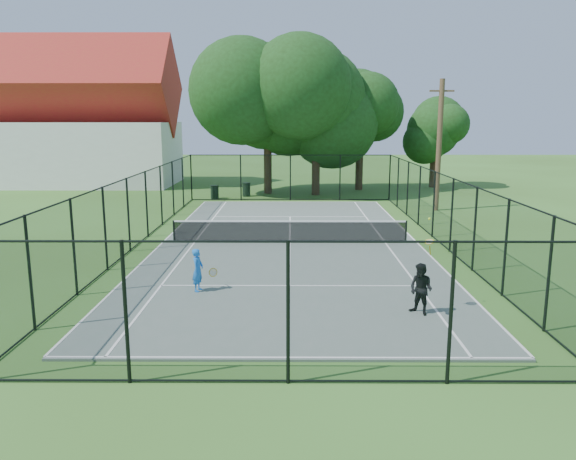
{
  "coord_description": "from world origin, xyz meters",
  "views": [
    {
      "loc": [
        0.06,
        -23.65,
        5.33
      ],
      "look_at": [
        -0.06,
        -3.0,
        1.2
      ],
      "focal_mm": 35.0,
      "sensor_mm": 36.0,
      "label": 1
    }
  ],
  "objects_px": {
    "player_blue": "(198,270)",
    "player_black": "(421,289)",
    "tennis_net": "(290,230)",
    "trash_bin_left": "(215,192)",
    "trash_bin_right": "(246,189)",
    "utility_pole": "(439,145)"
  },
  "relations": [
    {
      "from": "player_blue",
      "to": "tennis_net",
      "type": "bearing_deg",
      "value": 67.92
    },
    {
      "from": "utility_pole",
      "to": "trash_bin_left",
      "type": "bearing_deg",
      "value": 160.77
    },
    {
      "from": "trash_bin_right",
      "to": "utility_pole",
      "type": "distance_m",
      "value": 13.46
    },
    {
      "from": "tennis_net",
      "to": "player_blue",
      "type": "distance_m",
      "value": 7.5
    },
    {
      "from": "trash_bin_right",
      "to": "player_blue",
      "type": "height_order",
      "value": "player_blue"
    },
    {
      "from": "utility_pole",
      "to": "player_black",
      "type": "distance_m",
      "value": 18.94
    },
    {
      "from": "trash_bin_left",
      "to": "tennis_net",
      "type": "bearing_deg",
      "value": -69.69
    },
    {
      "from": "tennis_net",
      "to": "player_black",
      "type": "bearing_deg",
      "value": -68.28
    },
    {
      "from": "trash_bin_left",
      "to": "player_black",
      "type": "height_order",
      "value": "player_black"
    },
    {
      "from": "tennis_net",
      "to": "player_blue",
      "type": "bearing_deg",
      "value": -112.08
    },
    {
      "from": "tennis_net",
      "to": "trash_bin_left",
      "type": "xyz_separation_m",
      "value": [
        -5.09,
        13.77,
        -0.13
      ]
    },
    {
      "from": "player_black",
      "to": "player_blue",
      "type": "bearing_deg",
      "value": 162.12
    },
    {
      "from": "trash_bin_left",
      "to": "player_blue",
      "type": "height_order",
      "value": "player_blue"
    },
    {
      "from": "player_blue",
      "to": "player_black",
      "type": "xyz_separation_m",
      "value": [
        6.41,
        -2.07,
        0.05
      ]
    },
    {
      "from": "tennis_net",
      "to": "trash_bin_left",
      "type": "height_order",
      "value": "tennis_net"
    },
    {
      "from": "trash_bin_left",
      "to": "trash_bin_right",
      "type": "xyz_separation_m",
      "value": [
        2.04,
        1.14,
        0.03
      ]
    },
    {
      "from": "utility_pole",
      "to": "player_blue",
      "type": "height_order",
      "value": "utility_pole"
    },
    {
      "from": "trash_bin_left",
      "to": "player_blue",
      "type": "bearing_deg",
      "value": -83.73
    },
    {
      "from": "tennis_net",
      "to": "trash_bin_left",
      "type": "distance_m",
      "value": 14.68
    },
    {
      "from": "trash_bin_left",
      "to": "utility_pole",
      "type": "relative_size",
      "value": 0.12
    },
    {
      "from": "player_blue",
      "to": "player_black",
      "type": "distance_m",
      "value": 6.73
    },
    {
      "from": "player_blue",
      "to": "player_black",
      "type": "bearing_deg",
      "value": -17.88
    }
  ]
}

